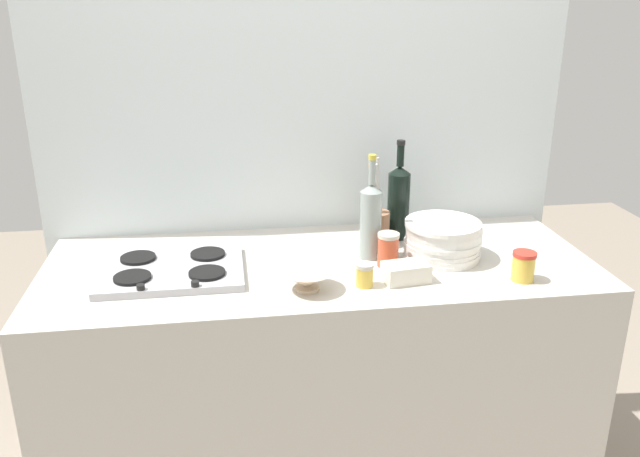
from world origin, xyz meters
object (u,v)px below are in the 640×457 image
Objects in this scene: plate_stack at (443,239)px; condiment_jar_front at (388,250)px; stovetop_hob at (172,270)px; wine_bottle_mid_left at (371,220)px; condiment_jar_rear at (523,266)px; butter_dish at (406,272)px; mixing_bowl at (307,279)px; utensil_crock at (376,224)px; wine_bottle_leftmost at (399,201)px; condiment_jar_spare at (365,275)px.

condiment_jar_front is (-0.20, -0.05, -0.01)m from plate_stack.
stovetop_hob is 1.26× the size of wine_bottle_mid_left.
wine_bottle_mid_left is 0.50m from condiment_jar_rear.
plate_stack is 2.31× the size of condiment_jar_front.
mixing_bowl is at bearing -176.79° from butter_dish.
wine_bottle_mid_left is 2.17× the size of mixing_bowl.
wine_bottle_leftmost is at bearing 28.53° from utensil_crock.
plate_stack reaches higher than mixing_bowl.
condiment_jar_spare is (-0.49, 0.03, -0.01)m from condiment_jar_rear.
stovetop_hob is 0.89m from plate_stack.
wine_bottle_mid_left is 3.15× the size of condiment_jar_front.
wine_bottle_mid_left is at bearing 73.53° from condiment_jar_spare.
butter_dish is at bearing 7.31° from condiment_jar_spare.
mixing_bowl is at bearing -153.56° from condiment_jar_front.
stovetop_hob is 0.66m from wine_bottle_mid_left.
mixing_bowl is (-0.24, -0.22, -0.10)m from wine_bottle_mid_left.
condiment_jar_rear is at bearing -30.10° from wine_bottle_mid_left.
wine_bottle_mid_left reaches higher than utensil_crock.
utensil_crock is 0.35m from condiment_jar_spare.
wine_bottle_mid_left is (-0.24, 0.03, 0.07)m from plate_stack.
stovetop_hob is 4.79× the size of condiment_jar_rear.
mixing_bowl is at bearing 177.48° from condiment_jar_rear.
utensil_crock reaches higher than mixing_bowl.
condiment_jar_spare is at bearing -148.66° from plate_stack.
utensil_crock is at bearing 68.73° from wine_bottle_mid_left.
wine_bottle_leftmost is 0.39m from butter_dish.
wine_bottle_mid_left is 0.25m from condiment_jar_spare.
utensil_crock is at bearing 49.59° from mixing_bowl.
wine_bottle_mid_left is at bearing 149.90° from condiment_jar_rear.
mixing_bowl is at bearing -137.69° from wine_bottle_mid_left.
condiment_jar_rear is (0.39, -0.17, -0.01)m from condiment_jar_front.
mixing_bowl is 2.22× the size of condiment_jar_spare.
wine_bottle_leftmost is 1.01× the size of wine_bottle_mid_left.
plate_stack reaches higher than stovetop_hob.
wine_bottle_mid_left is 4.82× the size of condiment_jar_spare.
mixing_bowl is 0.44m from utensil_crock.
wine_bottle_leftmost is 2.60× the size of butter_dish.
wine_bottle_leftmost is 2.20× the size of mixing_bowl.
plate_stack is at bearing 0.52° from stovetop_hob.
condiment_jar_spare is at bearing -172.69° from butter_dish.
condiment_jar_front reaches higher than mixing_bowl.
plate_stack is at bearing 131.13° from condiment_jar_rear.
utensil_crock is at bearing 142.42° from plate_stack.
utensil_crock reaches higher than condiment_jar_front.
utensil_crock is 4.30× the size of condiment_jar_spare.
wine_bottle_leftmost is (-0.10, 0.20, 0.08)m from plate_stack.
wine_bottle_leftmost reaches higher than condiment_jar_rear.
stovetop_hob is 0.71m from utensil_crock.
stovetop_hob is 0.73m from butter_dish.
condiment_jar_rear is 1.27× the size of condiment_jar_spare.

